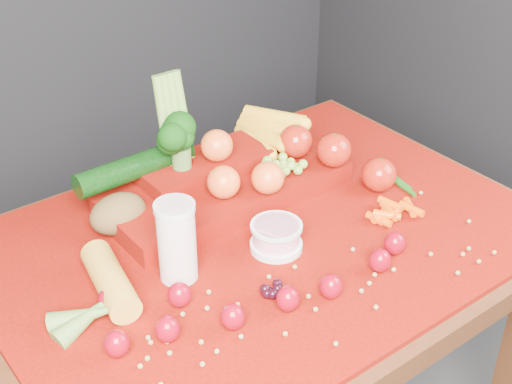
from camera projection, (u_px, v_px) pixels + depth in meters
table at (262, 277)px, 1.46m from camera, size 1.10×0.80×0.75m
red_cloth at (262, 237)px, 1.40m from camera, size 1.05×0.75×0.01m
milk_glass at (177, 239)px, 1.24m from camera, size 0.07×0.07×0.16m
yogurt_bowl at (276, 236)px, 1.34m from camera, size 0.10×0.10×0.05m
strawberry_scatter at (241, 290)px, 1.22m from camera, size 0.58×0.28×0.05m
dark_grape_cluster at (281, 290)px, 1.23m from camera, size 0.06×0.05×0.03m
soybean_scatter at (331, 284)px, 1.26m from camera, size 0.84×0.24×0.01m
corn_ear at (97, 304)px, 1.19m from camera, size 0.21×0.25×0.06m
potato at (118, 214)px, 1.39m from camera, size 0.12×0.09×0.08m
baby_carrot_pile at (405, 217)px, 1.42m from camera, size 0.17×0.17×0.03m
green_bean_pile at (390, 178)px, 1.57m from camera, size 0.14×0.12×0.01m
produce_mound at (231, 170)px, 1.49m from camera, size 0.61×0.35×0.27m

